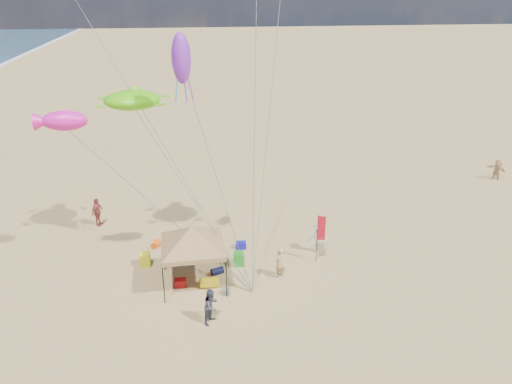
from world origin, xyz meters
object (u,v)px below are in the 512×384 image
at_px(canopy_tent, 191,229).
at_px(person_near_c, 318,238).
at_px(feather_flag, 320,231).
at_px(person_far_a, 97,212).
at_px(beach_cart, 210,282).
at_px(person_far_c, 497,169).
at_px(cooler_red, 180,283).
at_px(person_near_a, 279,263).
at_px(chair_yellow, 145,260).
at_px(chair_green, 239,259).
at_px(cooler_blue, 241,245).
at_px(person_near_b, 211,306).

distance_m(canopy_tent, person_near_c, 7.21).
bearing_deg(feather_flag, person_far_a, 154.62).
distance_m(canopy_tent, beach_cart, 2.82).
xyz_separation_m(person_far_a, person_far_c, (27.47, 3.88, -0.11)).
height_order(cooler_red, person_near_a, person_near_a).
bearing_deg(cooler_red, person_near_a, 2.73).
height_order(canopy_tent, person_far_a, canopy_tent).
bearing_deg(chair_yellow, chair_green, -6.55).
bearing_deg(person_near_c, chair_green, 26.30).
bearing_deg(beach_cart, cooler_blue, 61.59).
height_order(canopy_tent, chair_green, canopy_tent).
height_order(feather_flag, person_near_a, feather_flag).
relative_size(cooler_blue, chair_green, 0.77).
distance_m(cooler_blue, chair_green, 1.69).
distance_m(person_near_c, person_far_c, 17.55).
relative_size(person_near_b, person_near_c, 0.96).
height_order(feather_flag, chair_green, feather_flag).
xyz_separation_m(canopy_tent, chair_yellow, (-2.45, 1.84, -2.55)).
bearing_deg(person_near_b, cooler_blue, 19.63).
bearing_deg(chair_yellow, cooler_blue, 12.66).
height_order(beach_cart, person_far_a, person_far_a).
distance_m(canopy_tent, feather_flag, 6.56).
height_order(cooler_blue, beach_cart, cooler_blue).
height_order(person_near_b, person_far_a, person_far_a).
bearing_deg(person_far_a, canopy_tent, -117.66).
xyz_separation_m(cooler_red, person_near_c, (7.23, 2.36, 0.65)).
distance_m(canopy_tent, person_near_a, 4.63).
distance_m(feather_flag, person_far_a, 13.23).
distance_m(feather_flag, person_far_c, 18.27).
xyz_separation_m(feather_flag, person_far_a, (-11.92, 5.65, -0.93)).
height_order(cooler_blue, chair_yellow, chair_yellow).
xyz_separation_m(chair_green, person_near_a, (1.85, -1.31, 0.44)).
bearing_deg(chair_green, beach_cart, -132.44).
bearing_deg(person_far_c, chair_green, -96.13).
xyz_separation_m(person_near_b, person_far_a, (-6.25, 9.81, 0.06)).
bearing_deg(person_near_b, chair_green, 16.83).
height_order(canopy_tent, feather_flag, canopy_tent).
bearing_deg(canopy_tent, person_near_a, -0.18).
bearing_deg(person_near_c, person_far_c, -135.41).
xyz_separation_m(canopy_tent, person_far_a, (-5.55, 6.74, -2.04)).
bearing_deg(person_near_b, cooler_red, 62.30).
xyz_separation_m(chair_yellow, person_near_a, (6.57, -1.85, 0.44)).
distance_m(feather_flag, person_near_c, 1.42).
distance_m(cooler_red, chair_yellow, 2.75).
distance_m(person_near_c, person_far_a, 12.97).
bearing_deg(canopy_tent, chair_yellow, 143.10).
bearing_deg(person_near_b, chair_yellow, 69.23).
xyz_separation_m(feather_flag, person_near_b, (-5.67, -4.15, -0.99)).
bearing_deg(chair_green, chair_yellow, 173.45).
bearing_deg(person_near_a, person_near_c, 176.30).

